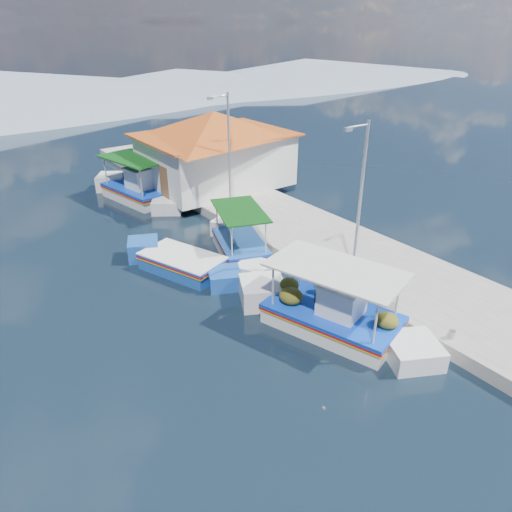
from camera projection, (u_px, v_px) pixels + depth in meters
ground at (299, 347)px, 15.29m from camera, size 160.00×160.00×0.00m
quay at (310, 236)px, 22.62m from camera, size 5.00×44.00×0.50m
bollards at (287, 245)px, 20.79m from camera, size 0.20×17.20×0.30m
main_caique at (331, 315)px, 16.08m from camera, size 3.88×7.66×2.64m
caique_green_canopy at (239, 247)px, 21.33m from camera, size 3.30×6.05×2.40m
caique_blue_hull at (182, 264)px, 19.92m from camera, size 3.29×5.99×1.13m
caique_far at (138, 191)px, 27.84m from camera, size 3.32×7.90×2.81m
harbor_building at (215, 147)px, 28.12m from camera, size 10.49×10.49×4.40m
lamp_post_near at (359, 193)px, 17.38m from camera, size 1.21×0.14×6.00m
lamp_post_far at (227, 146)px, 23.86m from camera, size 1.21×0.14×6.00m
mountain_ridge at (44, 89)px, 58.15m from camera, size 171.40×96.00×5.50m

